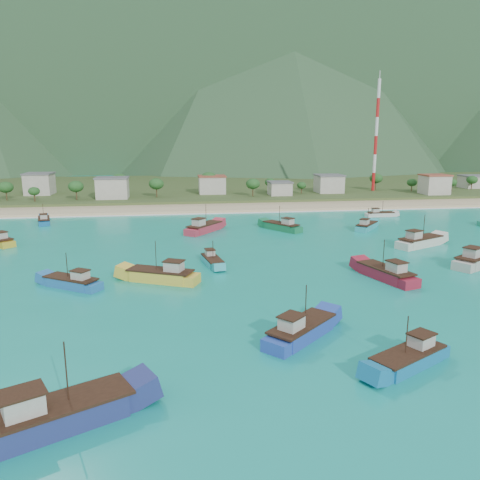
{
  "coord_description": "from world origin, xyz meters",
  "views": [
    {
      "loc": [
        -14.27,
        -70.91,
        22.95
      ],
      "look_at": [
        -1.72,
        18.0,
        3.0
      ],
      "focal_mm": 35.0,
      "sensor_mm": 36.0,
      "label": 1
    }
  ],
  "objects": [
    {
      "name": "mountains",
      "position": [
        -18.31,
        403.81,
        106.83
      ],
      "size": [
        1520.0,
        440.0,
        260.0
      ],
      "color": "slate",
      "rests_on": "ground"
    },
    {
      "name": "beach",
      "position": [
        0.0,
        79.0,
        0.0
      ],
      "size": [
        400.0,
        18.0,
        1.2
      ],
      "primitive_type": "cube",
      "color": "beige",
      "rests_on": "ground"
    },
    {
      "name": "surf_line",
      "position": [
        0.0,
        69.5,
        0.0
      ],
      "size": [
        400.0,
        2.5,
        0.08
      ],
      "primitive_type": "cube",
      "color": "white",
      "rests_on": "ground"
    },
    {
      "name": "boat_9",
      "position": [
        -16.67,
        2.47,
        0.89
      ],
      "size": [
        12.3,
        8.23,
        7.05
      ],
      "rotation": [
        0.0,
        0.0,
        1.13
      ],
      "color": "gold",
      "rests_on": "ground"
    },
    {
      "name": "boat_12",
      "position": [
        33.57,
        39.29,
        0.66
      ],
      "size": [
        8.54,
        9.31,
        5.78
      ],
      "rotation": [
        0.0,
        0.0,
        5.58
      ],
      "color": "teal",
      "rests_on": "ground"
    },
    {
      "name": "boat_7",
      "position": [
        -0.19,
        -21.81,
        0.82
      ],
      "size": [
        10.55,
        10.08,
        6.66
      ],
      "rotation": [
        0.0,
        0.0,
        5.46
      ],
      "color": "#2547AD",
      "rests_on": "ground"
    },
    {
      "name": "boat_8",
      "position": [
        12.13,
        41.32,
        0.78
      ],
      "size": [
        8.87,
        10.86,
        6.47
      ],
      "rotation": [
        0.0,
        0.0,
        0.6
      ],
      "color": "#157042",
      "rests_on": "ground"
    },
    {
      "name": "vegetation",
      "position": [
        -9.04,
        103.79,
        5.06
      ],
      "size": [
        277.59,
        25.45,
        8.41
      ],
      "color": "#235623",
      "rests_on": "ground"
    },
    {
      "name": "village",
      "position": [
        2.46,
        103.14,
        4.86
      ],
      "size": [
        219.43,
        29.16,
        7.55
      ],
      "color": "beige",
      "rests_on": "ground"
    },
    {
      "name": "ground",
      "position": [
        0.0,
        0.0,
        0.0
      ],
      "size": [
        600.0,
        600.0,
        0.0
      ],
      "primitive_type": "plane",
      "color": "#0B8070",
      "rests_on": "ground"
    },
    {
      "name": "boat_3",
      "position": [
        -24.13,
        -35.68,
        0.99
      ],
      "size": [
        13.17,
        9.18,
        7.59
      ],
      "rotation": [
        0.0,
        0.0,
        5.18
      ],
      "color": "navy",
      "rests_on": "ground"
    },
    {
      "name": "boat_1",
      "position": [
        -7.77,
        11.68,
        0.52
      ],
      "size": [
        3.91,
        8.77,
        5.0
      ],
      "rotation": [
        0.0,
        0.0,
        3.31
      ],
      "color": "#30ACBA",
      "rests_on": "ground"
    },
    {
      "name": "boat_4",
      "position": [
        19.77,
        -1.43,
        0.86
      ],
      "size": [
        6.74,
        12.19,
        6.91
      ],
      "rotation": [
        0.0,
        0.0,
        0.3
      ],
      "color": "maroon",
      "rests_on": "ground"
    },
    {
      "name": "boat_27",
      "position": [
        -49.31,
        59.36,
        0.62
      ],
      "size": [
        5.12,
        9.84,
        5.58
      ],
      "rotation": [
        0.0,
        0.0,
        0.26
      ],
      "color": "#125D96",
      "rests_on": "ground"
    },
    {
      "name": "boat_14",
      "position": [
        -7.3,
        41.67,
        0.91
      ],
      "size": [
        10.21,
        11.8,
        7.16
      ],
      "rotation": [
        0.0,
        0.0,
        5.63
      ],
      "color": "#B42F40",
      "rests_on": "ground"
    },
    {
      "name": "boat_15",
      "position": [
        45.28,
        57.15,
        0.51
      ],
      "size": [
        8.42,
        2.53,
        4.97
      ],
      "rotation": [
        0.0,
        0.0,
        4.72
      ],
      "color": "beige",
      "rests_on": "ground"
    },
    {
      "name": "radio_tower",
      "position": [
        65.11,
        108.0,
        23.1
      ],
      "size": [
        1.2,
        1.2,
        42.99
      ],
      "color": "red",
      "rests_on": "ground"
    },
    {
      "name": "boat_23",
      "position": [
        39.8,
        4.08,
        0.93
      ],
      "size": [
        12.43,
        9.54,
        7.29
      ],
      "rotation": [
        0.0,
        0.0,
        5.26
      ],
      "color": "#B7B3A5",
      "rests_on": "ground"
    },
    {
      "name": "land",
      "position": [
        0.0,
        140.0,
        0.0
      ],
      "size": [
        400.0,
        110.0,
        2.4
      ],
      "primitive_type": "cube",
      "color": "#385123",
      "rests_on": "ground"
    },
    {
      "name": "boat_10",
      "position": [
        8.99,
        -29.86,
        0.7
      ],
      "size": [
        10.35,
        7.46,
        6.0
      ],
      "rotation": [
        0.0,
        0.0,
        2.07
      ],
      "color": "#136FA4",
      "rests_on": "ground"
    },
    {
      "name": "boat_2",
      "position": [
        37.32,
        19.88,
        0.91
      ],
      "size": [
        12.46,
        8.52,
        7.16
      ],
      "rotation": [
        0.0,
        0.0,
        5.17
      ],
      "color": "beige",
      "rests_on": "ground"
    },
    {
      "name": "boat_5",
      "position": [
        -30.42,
        1.37,
        0.68
      ],
      "size": [
        9.95,
        7.91,
        5.89
      ],
      "rotation": [
        0.0,
        0.0,
        0.99
      ],
      "color": "#2268AD",
      "rests_on": "ground"
    }
  ]
}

